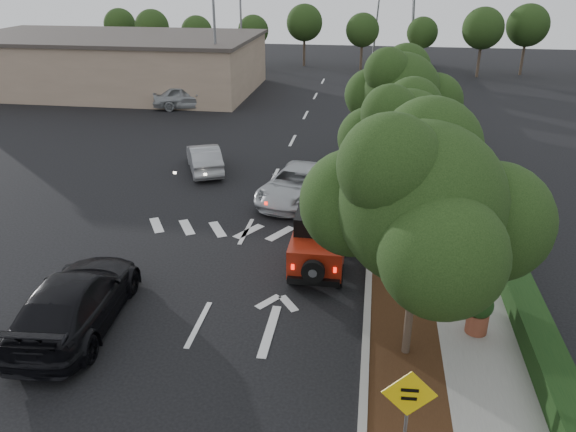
% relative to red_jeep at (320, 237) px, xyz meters
% --- Properties ---
extents(ground, '(120.00, 120.00, 0.00)m').
position_rel_red_jeep_xyz_m(ground, '(-2.95, -3.94, -0.98)').
color(ground, black).
rests_on(ground, ground).
extents(curb, '(0.20, 70.00, 0.15)m').
position_rel_red_jeep_xyz_m(curb, '(1.65, 8.06, -0.90)').
color(curb, '#9E9B93').
rests_on(curb, ground).
extents(planting_strip, '(1.80, 70.00, 0.12)m').
position_rel_red_jeep_xyz_m(planting_strip, '(2.65, 8.06, -0.92)').
color(planting_strip, black).
rests_on(planting_strip, ground).
extents(sidewalk, '(2.00, 70.00, 0.12)m').
position_rel_red_jeep_xyz_m(sidewalk, '(4.55, 8.06, -0.92)').
color(sidewalk, gray).
rests_on(sidewalk, ground).
extents(hedge, '(0.80, 70.00, 0.80)m').
position_rel_red_jeep_xyz_m(hedge, '(5.95, 8.06, -0.58)').
color(hedge, black).
rests_on(hedge, ground).
extents(commercial_building, '(22.00, 12.00, 4.00)m').
position_rel_red_jeep_xyz_m(commercial_building, '(-18.95, 26.06, 1.02)').
color(commercial_building, gray).
rests_on(commercial_building, ground).
extents(transmission_tower, '(7.00, 4.00, 28.00)m').
position_rel_red_jeep_xyz_m(transmission_tower, '(3.05, 44.06, -0.98)').
color(transmission_tower, slate).
rests_on(transmission_tower, ground).
extents(street_tree_near, '(3.80, 3.80, 5.92)m').
position_rel_red_jeep_xyz_m(street_tree_near, '(2.65, -4.44, -0.98)').
color(street_tree_near, black).
rests_on(street_tree_near, ground).
extents(street_tree_mid, '(3.20, 3.20, 5.32)m').
position_rel_red_jeep_xyz_m(street_tree_mid, '(2.65, 2.56, -0.98)').
color(street_tree_mid, black).
rests_on(street_tree_mid, ground).
extents(street_tree_far, '(3.40, 3.40, 5.62)m').
position_rel_red_jeep_xyz_m(street_tree_far, '(2.65, 9.06, -0.98)').
color(street_tree_far, black).
rests_on(street_tree_far, ground).
extents(light_pole_a, '(2.00, 0.22, 9.00)m').
position_rel_red_jeep_xyz_m(light_pole_a, '(-9.45, 22.06, -0.98)').
color(light_pole_a, slate).
rests_on(light_pole_a, ground).
extents(light_pole_b, '(2.00, 0.22, 9.00)m').
position_rel_red_jeep_xyz_m(light_pole_b, '(-10.45, 34.06, -0.98)').
color(light_pole_b, slate).
rests_on(light_pole_b, ground).
extents(red_jeep, '(1.70, 3.78, 1.92)m').
position_rel_red_jeep_xyz_m(red_jeep, '(0.00, 0.00, 0.00)').
color(red_jeep, black).
rests_on(red_jeep, ground).
extents(silver_suv_ahead, '(3.31, 5.29, 1.36)m').
position_rel_red_jeep_xyz_m(silver_suv_ahead, '(-1.54, 5.44, -0.29)').
color(silver_suv_ahead, '#B1B4B9').
rests_on(silver_suv_ahead, ground).
extents(black_suv_oncoming, '(2.63, 5.56, 1.57)m').
position_rel_red_jeep_xyz_m(black_suv_oncoming, '(-6.19, -4.45, -0.19)').
color(black_suv_oncoming, black).
rests_on(black_suv_oncoming, ground).
extents(silver_sedan_oncoming, '(2.85, 4.19, 1.31)m').
position_rel_red_jeep_xyz_m(silver_sedan_oncoming, '(-6.39, 8.33, -0.32)').
color(silver_sedan_oncoming, '#929398').
rests_on(silver_sedan_oncoming, ground).
extents(parked_suv, '(5.18, 3.18, 1.65)m').
position_rel_red_jeep_xyz_m(parked_suv, '(-11.16, 20.76, -0.15)').
color(parked_suv, '#999CA0').
rests_on(parked_suv, ground).
extents(speed_hump_sign, '(1.05, 0.11, 2.22)m').
position_rel_red_jeep_xyz_m(speed_hump_sign, '(2.45, -7.96, 0.56)').
color(speed_hump_sign, slate).
rests_on(speed_hump_sign, ground).
extents(terracotta_planter, '(0.72, 0.72, 1.25)m').
position_rel_red_jeep_xyz_m(terracotta_planter, '(4.53, -3.31, -0.13)').
color(terracotta_planter, brown).
rests_on(terracotta_planter, ground).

